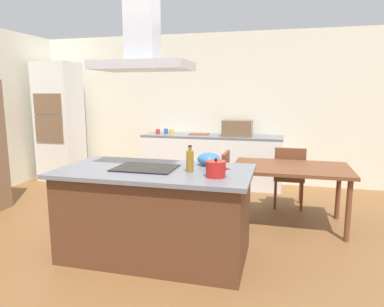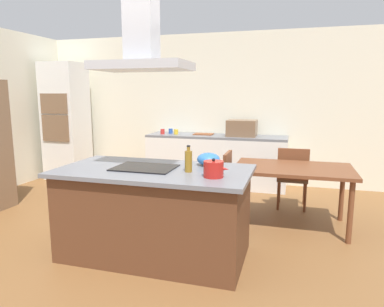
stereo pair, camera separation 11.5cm
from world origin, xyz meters
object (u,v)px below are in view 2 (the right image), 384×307
countertop_microwave (242,128)px  chair_facing_back_wall (293,174)px  mixing_bowl (208,159)px  coffee_mug_yellow (176,132)px  cooktop (145,168)px  tea_kettle (214,169)px  olive_oil_bottle (188,161)px  coffee_mug_red (163,132)px  wall_oven_stack (66,121)px  coffee_mug_blue (171,131)px  dining_table (293,174)px  range_hood (142,43)px  cutting_board (203,134)px  chair_at_left_end (219,181)px

countertop_microwave → chair_facing_back_wall: 1.43m
mixing_bowl → coffee_mug_yellow: mixing_bowl is taller
cooktop → tea_kettle: (0.74, -0.17, 0.07)m
olive_oil_bottle → coffee_mug_red: size_ratio=2.83×
wall_oven_stack → coffee_mug_blue: bearing=7.8°
cooktop → coffee_mug_yellow: bearing=102.6°
wall_oven_stack → dining_table: (4.23, -1.44, -0.43)m
olive_oil_bottle → range_hood: (-0.47, 0.04, 1.09)m
cutting_board → range_hood: (0.15, -2.93, 1.19)m
range_hood → cooktop: bearing=0.0°
coffee_mug_yellow → range_hood: bearing=-77.4°
cooktop → coffee_mug_yellow: size_ratio=6.67×
coffee_mug_blue → dining_table: 2.80m
cooktop → coffee_mug_blue: bearing=104.7°
coffee_mug_red → cutting_board: size_ratio=0.26×
tea_kettle → dining_table: size_ratio=0.16×
mixing_bowl → coffee_mug_blue: 2.94m
tea_kettle → cutting_board: 3.23m
olive_oil_bottle → dining_table: (0.96, 1.25, -0.34)m
cutting_board → chair_facing_back_wall: (1.57, -1.06, -0.40)m
coffee_mug_red → coffee_mug_yellow: bearing=4.9°
chair_at_left_end → wall_oven_stack: bearing=156.5°
wall_oven_stack → mixing_bowl: bearing=-34.6°
countertop_microwave → coffee_mug_blue: 1.32m
coffee_mug_yellow → chair_at_left_end: (1.14, -1.62, -0.44)m
cooktop → chair_facing_back_wall: bearing=52.8°
olive_oil_bottle → coffee_mug_blue: size_ratio=2.83×
coffee_mug_blue → coffee_mug_yellow: same height
mixing_bowl → chair_facing_back_wall: bearing=61.5°
olive_oil_bottle → dining_table: 1.61m
olive_oil_bottle → coffee_mug_blue: (-1.24, 2.96, -0.06)m
tea_kettle → dining_table: 1.57m
wall_oven_stack → range_hood: size_ratio=2.44×
coffee_mug_blue → dining_table: coffee_mug_blue is taller
chair_at_left_end → range_hood: range_hood is taller
coffee_mug_red → olive_oil_bottle: bearing=-64.6°
coffee_mug_red → countertop_microwave: bearing=2.9°
cooktop → tea_kettle: bearing=-13.2°
countertop_microwave → coffee_mug_red: (-1.44, -0.07, -0.09)m
countertop_microwave → coffee_mug_red: bearing=-177.1°
countertop_microwave → cutting_board: 0.71m
coffee_mug_blue → chair_at_left_end: size_ratio=0.10×
tea_kettle → dining_table: tea_kettle is taller
olive_oil_bottle → dining_table: size_ratio=0.18×
coffee_mug_red → dining_table: bearing=-34.7°
tea_kettle → chair_at_left_end: size_ratio=0.26×
mixing_bowl → chair_facing_back_wall: mixing_bowl is taller
tea_kettle → olive_oil_bottle: bearing=153.6°
tea_kettle → coffee_mug_red: (-1.63, 2.98, -0.03)m
tea_kettle → range_hood: size_ratio=0.26×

